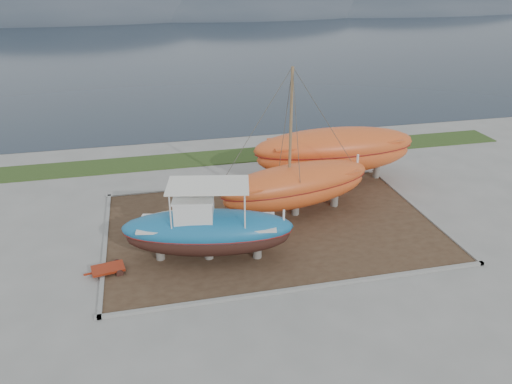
{
  "coord_description": "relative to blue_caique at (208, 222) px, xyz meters",
  "views": [
    {
      "loc": [
        -6.48,
        -19.93,
        13.62
      ],
      "look_at": [
        -0.93,
        4.0,
        2.26
      ],
      "focal_mm": 35.0,
      "sensor_mm": 36.0,
      "label": 1
    }
  ],
  "objects": [
    {
      "name": "orange_bare_hull",
      "position": [
        9.57,
        7.73,
        -0.22
      ],
      "size": [
        11.04,
        3.42,
        3.61
      ],
      "primitive_type": null,
      "rotation": [
        0.0,
        0.0,
        -0.01
      ],
      "color": "#E15622",
      "rests_on": "dirt_patch"
    },
    {
      "name": "red_trailer",
      "position": [
        -4.9,
        -0.16,
        -1.92
      ],
      "size": [
        2.44,
        1.51,
        0.32
      ],
      "primitive_type": null,
      "rotation": [
        0.0,
        0.0,
        0.17
      ],
      "color": "#9D2911",
      "rests_on": "ground"
    },
    {
      "name": "mountain_ridge",
      "position": [
        3.94,
        123.55,
        -2.09
      ],
      "size": [
        200.0,
        36.0,
        20.0
      ],
      "primitive_type": null,
      "color": "#333D49",
      "rests_on": "ground"
    },
    {
      "name": "ground",
      "position": [
        3.94,
        -1.45,
        -2.09
      ],
      "size": [
        140.0,
        140.0,
        0.0
      ],
      "primitive_type": "plane",
      "color": "gray",
      "rests_on": "ground"
    },
    {
      "name": "curb_frame",
      "position": [
        3.94,
        2.55,
        -2.01
      ],
      "size": [
        18.6,
        12.6,
        0.15
      ],
      "primitive_type": null,
      "color": "gray",
      "rests_on": "ground"
    },
    {
      "name": "blue_caique",
      "position": [
        0.0,
        0.0,
        0.0
      ],
      "size": [
        8.77,
        4.22,
        4.05
      ],
      "primitive_type": null,
      "rotation": [
        0.0,
        0.0,
        -0.2
      ],
      "color": "#196AA0",
      "rests_on": "dirt_patch"
    },
    {
      "name": "white_dinghy",
      "position": [
        -1.61,
        3.07,
        -1.44
      ],
      "size": [
        3.99,
        1.75,
        1.17
      ],
      "primitive_type": null,
      "rotation": [
        0.0,
        0.0,
        0.08
      ],
      "color": "white",
      "rests_on": "dirt_patch"
    },
    {
      "name": "grass_strip",
      "position": [
        3.94,
        14.05,
        -2.05
      ],
      "size": [
        44.0,
        3.0,
        0.08
      ],
      "primitive_type": "cube",
      "color": "#284219",
      "rests_on": "ground"
    },
    {
      "name": "dirt_patch",
      "position": [
        3.94,
        2.55,
        -2.06
      ],
      "size": [
        18.0,
        12.0,
        0.06
      ],
      "primitive_type": "cube",
      "color": "#422D1E",
      "rests_on": "ground"
    },
    {
      "name": "sea",
      "position": [
        3.94,
        68.55,
        -2.09
      ],
      "size": [
        260.0,
        100.0,
        0.04
      ],
      "primitive_type": null,
      "color": "#192532",
      "rests_on": "ground"
    },
    {
      "name": "orange_sailboat",
      "position": [
        5.65,
        3.61,
        2.31
      ],
      "size": [
        9.8,
        4.67,
        8.66
      ],
      "primitive_type": null,
      "rotation": [
        0.0,
        0.0,
        0.21
      ],
      "color": "#E15622",
      "rests_on": "dirt_patch"
    }
  ]
}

